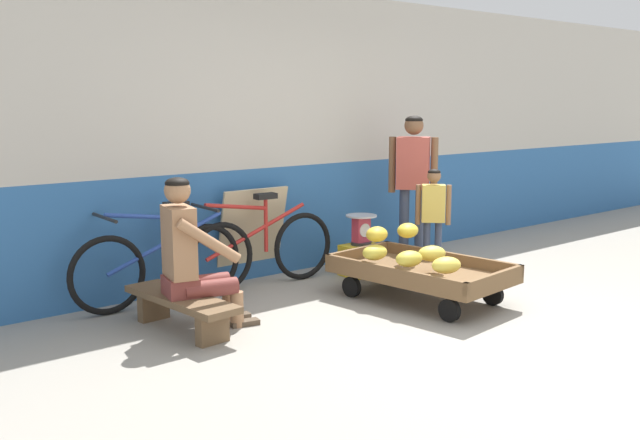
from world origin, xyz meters
TOP-DOWN VIEW (x-y plane):
  - ground_plane at (0.00, 0.00)m, footprint 80.00×80.00m
  - back_wall at (0.00, 2.71)m, footprint 16.00×0.30m
  - banana_cart at (0.26, 1.01)m, footprint 0.99×1.52m
  - banana_pile at (0.11, 1.03)m, footprint 0.73×1.02m
  - low_bench at (-1.69, 1.59)m, footprint 0.39×1.12m
  - vendor_seated at (-1.61, 1.57)m, footprint 0.72×0.57m
  - plastic_crate at (0.49, 2.00)m, footprint 0.36×0.28m
  - weighing_scale at (0.49, 2.00)m, footprint 0.30×0.30m
  - bicycle_near_left at (-1.43, 2.30)m, footprint 1.66×0.48m
  - bicycle_far_left at (-0.55, 2.26)m, footprint 1.66×0.48m
  - sign_board at (-0.44, 2.51)m, footprint 0.70×0.22m
  - customer_adult at (1.14, 1.94)m, footprint 0.35×0.41m
  - customer_child at (0.95, 1.50)m, footprint 0.25×0.25m
  - shopping_bag at (0.70, 1.57)m, footprint 0.18×0.12m

SIDE VIEW (x-z plane):
  - ground_plane at x=0.00m, z-range 0.00..0.00m
  - shopping_bag at x=0.70m, z-range 0.00..0.24m
  - plastic_crate at x=0.49m, z-range 0.00..0.30m
  - low_bench at x=-1.69m, z-range 0.06..0.33m
  - banana_cart at x=0.26m, z-range 0.06..0.42m
  - bicycle_near_left at x=-1.43m, z-range -0.08..0.78m
  - bicycle_far_left at x=-0.55m, z-range -0.08..0.78m
  - sign_board at x=-0.44m, z-range 0.00..0.88m
  - weighing_scale at x=0.49m, z-range 0.31..0.60m
  - banana_pile at x=0.11m, z-range 0.34..0.60m
  - vendor_seated at x=-1.61m, z-range 0.00..1.14m
  - customer_child at x=0.95m, z-range 0.12..1.17m
  - customer_adult at x=1.14m, z-range 0.19..1.72m
  - back_wall at x=0.00m, z-range 0.00..2.72m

